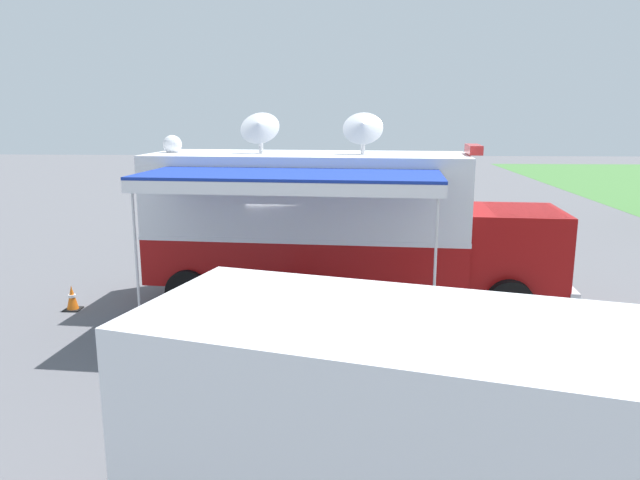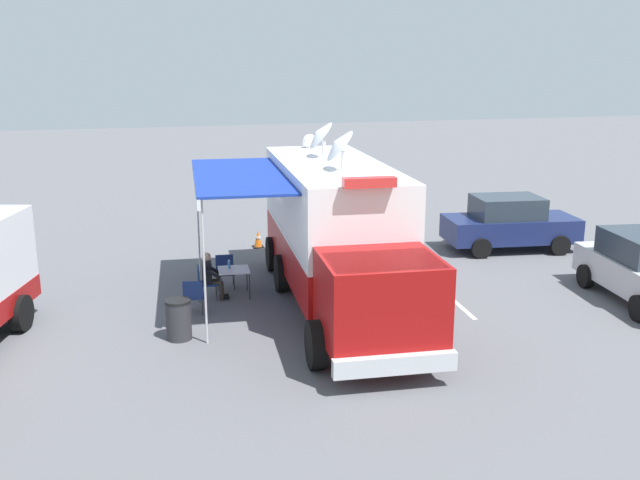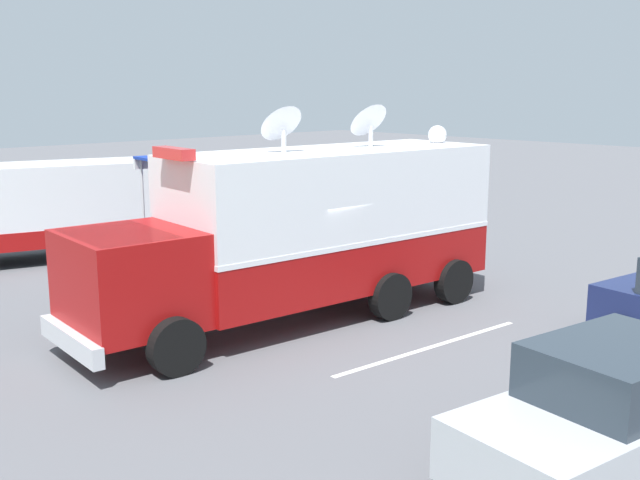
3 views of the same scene
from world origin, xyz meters
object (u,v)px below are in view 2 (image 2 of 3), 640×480
Objects in this scene: folding_chair_at_table at (203,280)px; seated_responder at (211,275)px; folding_chair_spare_by_truck at (194,294)px; trash_bin at (179,319)px; water_bottle at (229,264)px; folding_table at (234,271)px; traffic_cone at (258,239)px; command_truck at (337,229)px; folding_chair_beside_table at (225,269)px; car_far_corner at (509,223)px.

seated_responder is at bearing 175.51° from folding_chair_at_table.
trash_bin is (0.48, 1.52, -0.06)m from folding_chair_spare_by_truck.
water_bottle is 0.25× the size of trash_bin.
folding_table reaches higher than traffic_cone.
folding_chair_at_table is 5.35m from traffic_cone.
command_truck is 6.35m from traffic_cone.
command_truck is 16.64× the size of traffic_cone.
folding_chair_beside_table is 1.06m from seated_responder.
folding_chair_spare_by_truck is 1.59m from trash_bin.
folding_chair_at_table is 0.23m from seated_responder.
water_bottle is 0.80m from folding_chair_beside_table.
seated_responder is 10.25m from car_far_corner.
water_bottle is (0.10, -0.12, 0.16)m from folding_table.
command_truck is 7.72× the size of seated_responder.
folding_chair_at_table is at bearing 53.14° from folding_chair_beside_table.
command_truck reaches higher than car_far_corner.
folding_chair_beside_table is at bearing -113.57° from trash_bin.
water_bottle is 1.64m from folding_chair_spare_by_truck.
water_bottle reaches higher than folding_table.
water_bottle is at bearing -130.80° from folding_chair_spare_by_truck.
seated_responder is 2.16× the size of traffic_cone.
trash_bin is at bearing 72.00° from folding_chair_at_table.
folding_chair_at_table reaches higher than traffic_cone.
folding_chair_spare_by_truck is at bearing 18.12° from car_far_corner.
car_far_corner is at bearing -165.98° from folding_table.
folding_chair_beside_table is at bearing -82.10° from folding_table.
water_bottle is 0.26× the size of folding_chair_beside_table.
car_far_corner is (-10.98, -4.95, 0.42)m from trash_bin.
folding_chair_beside_table is 0.96× the size of trash_bin.
trash_bin is 1.57× the size of traffic_cone.
trash_bin is at bearing 60.76° from water_bottle.
traffic_cone is (-1.62, -4.64, -0.55)m from water_bottle.
traffic_cone is at bearing -17.20° from car_far_corner.
folding_chair_spare_by_truck is at bearing 71.33° from folding_chair_at_table.
car_far_corner is at bearing -152.35° from command_truck.
car_far_corner reaches higher than folding_chair_at_table.
traffic_cone is at bearing -109.20° from water_bottle.
folding_chair_at_table is (0.80, 0.06, -0.16)m from folding_table.
folding_table is at bearing 130.29° from water_bottle.
traffic_cone is 0.13× the size of car_far_corner.
folding_table is 0.82m from folding_chair_at_table.
water_bottle is 0.79m from folding_chair_at_table.
car_far_corner reaches higher than water_bottle.
folding_chair_spare_by_truck is (1.03, 1.95, 0.00)m from folding_chair_beside_table.
seated_responder reaches higher than folding_table.
folding_chair_beside_table is at bearing -118.10° from seated_responder.
folding_table is 0.69× the size of seated_responder.
folding_chair_spare_by_truck is at bearing -107.55° from trash_bin.
seated_responder is (-0.54, -1.03, 0.14)m from folding_chair_spare_by_truck.
traffic_cone is (-1.52, -4.76, -0.39)m from folding_table.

